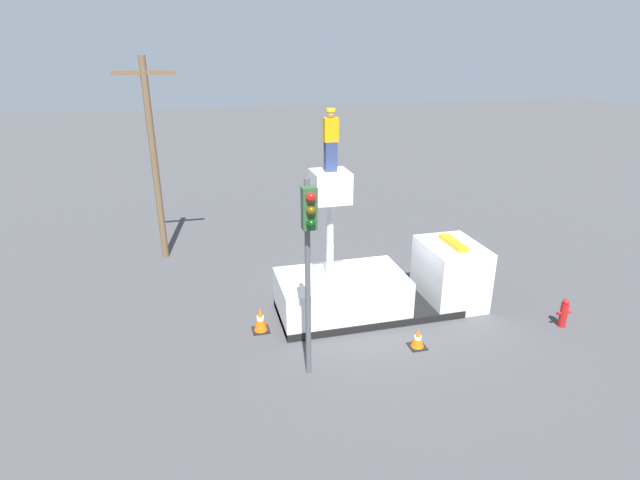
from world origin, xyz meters
TOP-DOWN VIEW (x-y plane):
  - ground_plane at (0.00, 0.00)m, footprint 120.00×120.00m
  - bucket_truck at (0.47, 0.00)m, footprint 6.68×2.38m
  - worker at (-1.28, 0.00)m, footprint 0.40×0.26m
  - traffic_light_pole at (-2.59, -2.82)m, footprint 0.34×0.57m
  - fire_hydrant at (5.51, -2.36)m, footprint 0.47×0.23m
  - traffic_cone_rear at (-3.53, -0.31)m, footprint 0.51×0.51m
  - traffic_cone_curbside at (0.70, -2.31)m, footprint 0.48×0.48m
  - utility_pole at (-6.50, 6.39)m, footprint 2.20×0.26m

SIDE VIEW (x-z plane):
  - ground_plane at x=0.00m, z-range 0.00..0.00m
  - traffic_cone_curbside at x=0.70m, z-range -0.02..0.55m
  - traffic_cone_rear at x=-3.53m, z-range -0.02..0.76m
  - fire_hydrant at x=5.51m, z-range -0.01..0.93m
  - bucket_truck at x=0.47m, z-range -1.48..3.26m
  - traffic_light_pole at x=-2.59m, z-range 1.09..6.36m
  - utility_pole at x=-6.50m, z-range 0.32..8.11m
  - worker at x=-1.28m, z-range 4.75..6.49m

